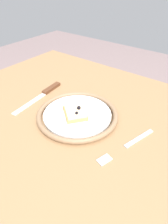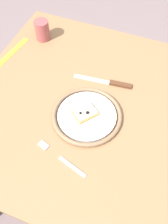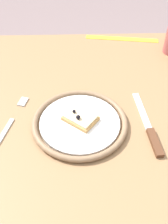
% 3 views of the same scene
% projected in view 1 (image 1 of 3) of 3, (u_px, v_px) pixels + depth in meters
% --- Properties ---
extents(ground_plane, '(6.00, 6.00, 0.00)m').
position_uv_depth(ground_plane, '(68.00, 222.00, 1.08)').
color(ground_plane, gray).
extents(dining_table, '(0.92, 0.88, 0.76)m').
position_uv_depth(dining_table, '(60.00, 141.00, 0.69)').
color(dining_table, '#936D47').
rests_on(dining_table, ground_plane).
extents(plate, '(0.26, 0.26, 0.02)m').
position_uv_depth(plate, '(77.00, 114.00, 0.61)').
color(plate, white).
rests_on(plate, dining_table).
extents(pizza_slice_near, '(0.11, 0.10, 0.03)m').
position_uv_depth(pizza_slice_near, '(75.00, 112.00, 0.60)').
color(pizza_slice_near, tan).
rests_on(pizza_slice_near, plate).
extents(knife, '(0.04, 0.24, 0.01)m').
position_uv_depth(knife, '(46.00, 92.00, 0.73)').
color(knife, silver).
rests_on(knife, dining_table).
extents(fork, '(0.07, 0.20, 0.00)m').
position_uv_depth(fork, '(127.00, 146.00, 0.51)').
color(fork, '#B7B7B7').
rests_on(fork, dining_table).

